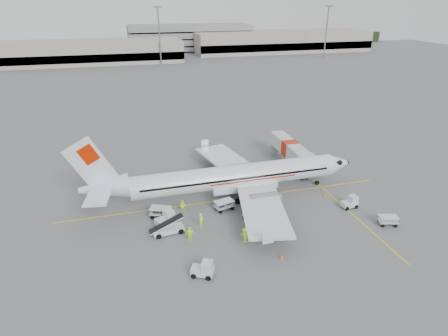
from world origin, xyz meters
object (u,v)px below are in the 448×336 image
at_px(tug_mid, 202,268).
at_px(tug_aft, 165,218).
at_px(tug_fore, 349,202).
at_px(belt_loader, 168,223).
at_px(aircraft, 236,162).
at_px(jet_bridge, 290,154).

xyz_separation_m(tug_mid, tug_aft, (-2.30, 9.97, 0.07)).
xyz_separation_m(tug_fore, tug_aft, (-23.42, 2.20, 0.10)).
relative_size(belt_loader, tug_aft, 2.06).
bearing_deg(belt_loader, aircraft, 26.22).
bearing_deg(jet_bridge, tug_fore, -81.83).
bearing_deg(tug_aft, tug_fore, -28.98).
bearing_deg(aircraft, tug_fore, -27.98).
bearing_deg(jet_bridge, tug_aft, -149.11).
distance_m(belt_loader, tug_fore, 23.35).
bearing_deg(aircraft, tug_aft, -155.36).
distance_m(belt_loader, tug_aft, 1.86).
xyz_separation_m(belt_loader, tug_aft, (-0.08, 1.81, -0.40)).
distance_m(aircraft, tug_fore, 15.53).
xyz_separation_m(jet_bridge, tug_aft, (-21.59, -12.39, -1.11)).
height_order(tug_fore, tug_aft, tug_aft).
distance_m(aircraft, jet_bridge, 14.07).
bearing_deg(tug_aft, jet_bridge, 6.22).
relative_size(aircraft, belt_loader, 7.67).
xyz_separation_m(belt_loader, tug_fore, (23.34, -0.39, -0.50)).
xyz_separation_m(jet_bridge, tug_mid, (-19.30, -22.36, -1.18)).
relative_size(tug_mid, tug_aft, 0.92).
xyz_separation_m(aircraft, tug_mid, (-7.89, -14.71, -4.23)).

